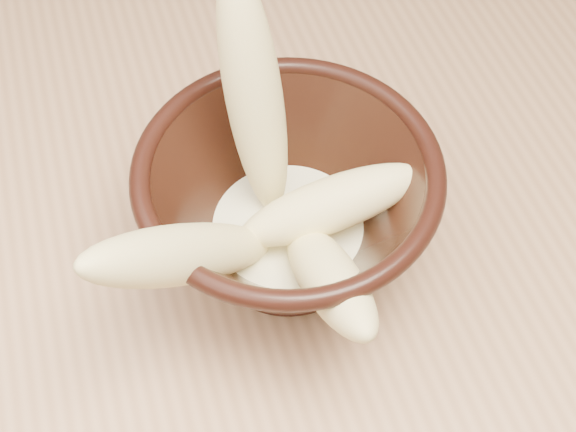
% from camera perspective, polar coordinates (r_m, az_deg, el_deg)
% --- Properties ---
extents(table, '(1.20, 0.80, 0.75)m').
position_cam_1_polar(table, '(0.75, 1.20, 4.78)').
color(table, tan).
rests_on(table, ground).
extents(bowl, '(0.20, 0.20, 0.11)m').
position_cam_1_polar(bowl, '(0.53, 0.00, 0.58)').
color(bowl, black).
rests_on(bowl, table).
extents(milk_puddle, '(0.11, 0.11, 0.02)m').
position_cam_1_polar(milk_puddle, '(0.56, 0.00, -1.04)').
color(milk_puddle, '#FFF9CD').
rests_on(milk_puddle, bowl).
extents(banana_upright, '(0.05, 0.09, 0.19)m').
position_cam_1_polar(banana_upright, '(0.51, -2.42, 8.43)').
color(banana_upright, '#F9E293').
rests_on(banana_upright, bowl).
extents(banana_left, '(0.15, 0.10, 0.14)m').
position_cam_1_polar(banana_left, '(0.48, -7.34, -2.70)').
color(banana_left, '#F9E293').
rests_on(banana_left, bowl).
extents(banana_across, '(0.13, 0.04, 0.06)m').
position_cam_1_polar(banana_across, '(0.52, 3.02, 0.79)').
color(banana_across, '#F9E293').
rests_on(banana_across, bowl).
extents(banana_front, '(0.04, 0.14, 0.09)m').
position_cam_1_polar(banana_front, '(0.49, 2.93, -4.44)').
color(banana_front, '#F9E293').
rests_on(banana_front, bowl).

